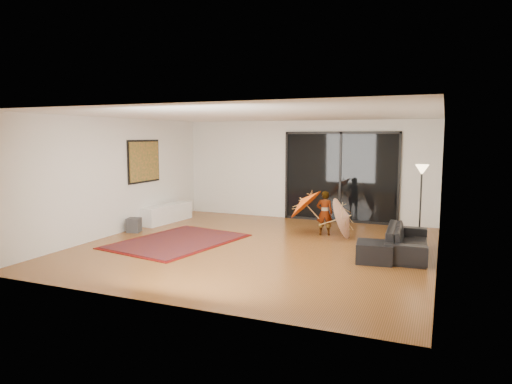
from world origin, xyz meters
The scene contains 17 objects.
floor centered at (0.00, 0.00, 0.00)m, with size 7.00×7.00×0.00m, color brown.
ceiling centered at (0.00, 0.00, 2.70)m, with size 7.00×7.00×0.00m, color white.
wall_back centered at (0.00, 3.50, 1.35)m, with size 7.00×7.00×0.00m, color silver.
wall_front centered at (0.00, -3.50, 1.35)m, with size 7.00×7.00×0.00m, color silver.
wall_left centered at (-3.50, 0.00, 1.35)m, with size 7.00×7.00×0.00m, color silver.
wall_right centered at (3.50, 0.00, 1.35)m, with size 7.00×7.00×0.00m, color silver.
sliding_door centered at (1.00, 3.47, 1.20)m, with size 3.06×0.07×2.40m.
painting centered at (-3.46, 1.00, 1.65)m, with size 0.04×1.28×1.08m.
media_console centered at (-3.25, 1.63, 0.23)m, with size 0.42×1.69×0.47m, color white.
speaker centered at (-3.25, 0.23, 0.17)m, with size 0.30×0.30×0.34m, color #424244.
persian_rug centered at (-1.75, -0.23, 0.01)m, with size 2.50×3.15×0.02m.
sofa centered at (2.95, 0.51, 0.28)m, with size 1.90×0.74×0.55m, color black.
ottoman centered at (2.44, -0.24, 0.18)m, with size 0.64×0.64×0.36m, color black.
floor_lamp centered at (3.10, 1.94, 1.32)m, with size 0.29×0.29×1.67m.
child centered at (1.03, 1.66, 0.52)m, with size 0.38×0.25×1.03m, color #999999.
parasol_orange centered at (0.48, 1.61, 0.73)m, with size 0.77×0.92×0.91m.
parasol_white centered at (1.63, 1.51, 0.50)m, with size 0.52×0.95×0.96m.
Camera 1 is at (3.54, -8.55, 2.27)m, focal length 32.00 mm.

